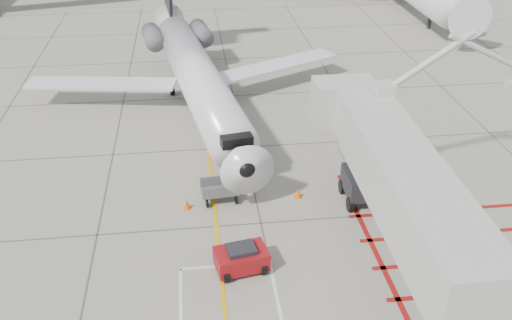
{
  "coord_description": "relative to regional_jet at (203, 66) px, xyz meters",
  "views": [
    {
      "loc": [
        -3.02,
        -18.85,
        16.89
      ],
      "look_at": [
        0.0,
        6.0,
        2.5
      ],
      "focal_mm": 40.0,
      "sensor_mm": 36.0,
      "label": 1
    }
  ],
  "objects": [
    {
      "name": "jet_bridge",
      "position": [
        7.81,
        -16.22,
        -0.31
      ],
      "size": [
        8.84,
        18.27,
        7.26
      ],
      "primitive_type": null,
      "rotation": [
        0.0,
        0.0,
        -0.01
      ],
      "color": "beige",
      "rests_on": "ground_plane"
    },
    {
      "name": "baggage_cart",
      "position": [
        0.36,
        -9.58,
        -3.33
      ],
      "size": [
        2.05,
        1.4,
        1.23
      ],
      "primitive_type": null,
      "rotation": [
        0.0,
        0.0,
        0.09
      ],
      "color": "#535257",
      "rests_on": "ground_plane"
    },
    {
      "name": "cone_nose",
      "position": [
        -1.42,
        -10.14,
        -3.67
      ],
      "size": [
        0.39,
        0.39,
        0.55
      ],
      "primitive_type": "cone",
      "color": "#EC560C",
      "rests_on": "ground_plane"
    },
    {
      "name": "pushback_tug",
      "position": [
        0.92,
        -15.19,
        -3.28
      ],
      "size": [
        2.49,
        1.81,
        1.32
      ],
      "primitive_type": null,
      "rotation": [
        0.0,
        0.0,
        0.18
      ],
      "color": "maroon",
      "rests_on": "ground_plane"
    },
    {
      "name": "ground_plane",
      "position": [
        2.22,
        -15.87,
        -3.94
      ],
      "size": [
        260.0,
        260.0,
        0.0
      ],
      "primitive_type": "plane",
      "color": "#9A9685",
      "rests_on": "ground"
    },
    {
      "name": "regional_jet",
      "position": [
        0.0,
        0.0,
        0.0
      ],
      "size": [
        28.29,
        33.46,
        7.88
      ],
      "primitive_type": null,
      "rotation": [
        0.0,
        0.0,
        0.16
      ],
      "color": "silver",
      "rests_on": "ground_plane"
    },
    {
      "name": "cone_side",
      "position": [
        4.5,
        -9.79,
        -3.67
      ],
      "size": [
        0.39,
        0.39,
        0.54
      ],
      "primitive_type": "cone",
      "color": "#E45B0C",
      "rests_on": "ground_plane"
    },
    {
      "name": "ground_power_unit",
      "position": [
        8.55,
        -9.81,
        -3.01
      ],
      "size": [
        2.61,
        1.88,
        1.87
      ],
      "primitive_type": null,
      "rotation": [
        0.0,
        0.0,
        0.23
      ],
      "color": "white",
      "rests_on": "ground_plane"
    }
  ]
}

